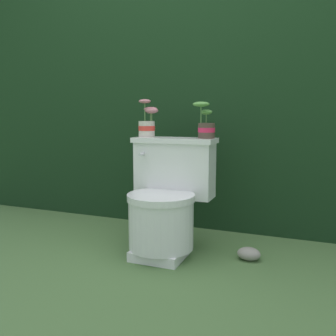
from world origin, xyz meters
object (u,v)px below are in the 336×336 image
at_px(toilet, 166,201).
at_px(potted_plant_left, 147,123).
at_px(potted_plant_midleft, 206,125).
at_px(garden_stone, 249,254).

height_order(toilet, potted_plant_left, potted_plant_left).
distance_m(toilet, potted_plant_left, 0.50).
relative_size(potted_plant_midleft, garden_stone, 1.64).
bearing_deg(toilet, potted_plant_midleft, 36.17).
relative_size(toilet, potted_plant_left, 2.87).
xyz_separation_m(potted_plant_midleft, garden_stone, (0.28, -0.09, -0.71)).
xyz_separation_m(potted_plant_left, potted_plant_midleft, (0.38, -0.01, -0.01)).
xyz_separation_m(toilet, garden_stone, (0.47, 0.05, -0.27)).
bearing_deg(potted_plant_left, potted_plant_midleft, -1.45).
height_order(potted_plant_left, garden_stone, potted_plant_left).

